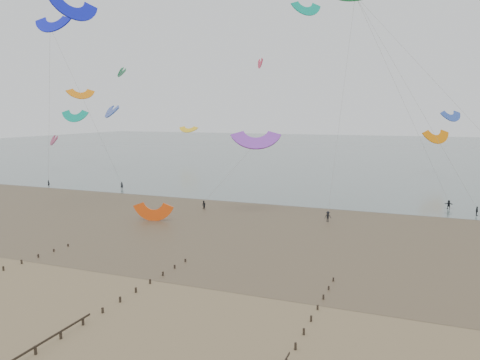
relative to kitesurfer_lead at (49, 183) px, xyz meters
name	(u,v)px	position (x,y,z in m)	size (l,w,h in m)	color
ground	(94,292)	(54.95, -51.37, -0.82)	(500.00, 500.00, 0.00)	brown
sea_and_shore	(206,218)	(50.87, -16.97, -0.82)	(500.00, 665.00, 0.03)	#475654
kitesurfer_lead	(49,183)	(0.00, 0.00, 0.00)	(0.60, 0.39, 1.65)	black
kitesurfers	(400,212)	(81.96, -3.12, 0.04)	(100.30, 19.96, 1.87)	black
grounded_kite	(153,221)	(43.49, -21.88, -0.82)	(5.81, 3.04, 4.43)	#FF5110
kites_airborne	(262,98)	(42.06, 38.00, 21.16)	(256.70, 126.66, 42.52)	purple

